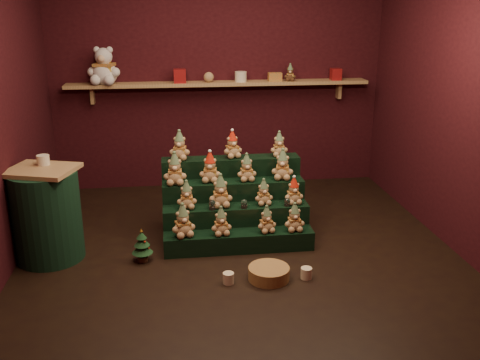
{
  "coord_description": "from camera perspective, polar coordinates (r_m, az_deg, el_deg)",
  "views": [
    {
      "loc": [
        -0.57,
        -4.52,
        2.21
      ],
      "look_at": [
        0.04,
        0.25,
        0.61
      ],
      "focal_mm": 40.0,
      "sensor_mm": 36.0,
      "label": 1
    }
  ],
  "objects": [
    {
      "name": "front_wall",
      "position": [
        2.67,
        5.47,
        0.6
      ],
      "size": [
        4.0,
        0.1,
        2.8
      ],
      "primitive_type": "cube",
      "color": "black",
      "rests_on": "ground"
    },
    {
      "name": "white_bear",
      "position": [
        6.44,
        -14.32,
        12.23
      ],
      "size": [
        0.45,
        0.42,
        0.53
      ],
      "primitive_type": null,
      "rotation": [
        0.0,
        0.0,
        -0.21
      ],
      "color": "white",
      "rests_on": "back_shelf"
    },
    {
      "name": "teddy_14",
      "position": [
        5.47,
        4.19,
        3.84
      ],
      "size": [
        0.18,
        0.16,
        0.25
      ],
      "primitive_type": null,
      "rotation": [
        0.0,
        0.0,
        -0.02
      ],
      "color": "tan",
      "rests_on": "riser_tier_back"
    },
    {
      "name": "riser_tier_back",
      "position": [
        5.54,
        -0.97,
        -1.17
      ],
      "size": [
        1.4,
        0.22,
        0.72
      ],
      "primitive_type": "cube",
      "color": "black",
      "rests_on": "ground"
    },
    {
      "name": "table_ornament",
      "position": [
        5.01,
        -20.26,
        2.01
      ],
      "size": [
        0.11,
        0.11,
        0.09
      ],
      "primitive_type": "cylinder",
      "color": "beige",
      "rests_on": "side_table"
    },
    {
      "name": "mug_left",
      "position": [
        4.5,
        -1.24,
        -10.42
      ],
      "size": [
        0.09,
        0.09,
        0.09
      ],
      "primitive_type": "cylinder",
      "color": "beige",
      "rests_on": "ground"
    },
    {
      "name": "gift_tin_red_b",
      "position": [
        6.73,
        10.17,
        11.05
      ],
      "size": [
        0.12,
        0.12,
        0.14
      ],
      "primitive_type": "cube",
      "color": "maroon",
      "rests_on": "back_shelf"
    },
    {
      "name": "scarf_gift_box",
      "position": [
        6.55,
        3.74,
        10.92
      ],
      "size": [
        0.16,
        0.1,
        0.1
      ],
      "primitive_type": "cube",
      "color": "orange",
      "rests_on": "back_shelf"
    },
    {
      "name": "teddy_5",
      "position": [
        5.08,
        -2.09,
        -1.16
      ],
      "size": [
        0.23,
        0.21,
        0.31
      ],
      "primitive_type": null,
      "rotation": [
        0.0,
        0.0,
        0.03
      ],
      "color": "tan",
      "rests_on": "riser_tier_midfront"
    },
    {
      "name": "teddy_12",
      "position": [
        5.37,
        -6.46,
        3.7
      ],
      "size": [
        0.24,
        0.22,
        0.29
      ],
      "primitive_type": null,
      "rotation": [
        0.0,
        0.0,
        -0.18
      ],
      "color": "tan",
      "rests_on": "riser_tier_back"
    },
    {
      "name": "snow_globe_a",
      "position": [
        5.04,
        -2.97,
        -2.64
      ],
      "size": [
        0.07,
        0.07,
        0.1
      ],
      "color": "black",
      "rests_on": "riser_tier_midfront"
    },
    {
      "name": "teddy_1",
      "position": [
        4.91,
        -2.03,
        -4.4
      ],
      "size": [
        0.21,
        0.19,
        0.26
      ],
      "primitive_type": null,
      "rotation": [
        0.0,
        0.0,
        0.13
      ],
      "color": "tan",
      "rests_on": "riser_tier_front"
    },
    {
      "name": "wicker_basket",
      "position": [
        4.56,
        3.09,
        -9.9
      ],
      "size": [
        0.41,
        0.41,
        0.11
      ],
      "primitive_type": "cylinder",
      "rotation": [
        0.0,
        0.0,
        0.21
      ],
      "color": "#AA8744",
      "rests_on": "ground"
    },
    {
      "name": "teddy_9",
      "position": [
        5.23,
        -3.2,
        1.38
      ],
      "size": [
        0.24,
        0.22,
        0.3
      ],
      "primitive_type": null,
      "rotation": [
        0.0,
        0.0,
        -0.14
      ],
      "color": "tan",
      "rests_on": "riser_tier_midback"
    },
    {
      "name": "riser_tier_midfront",
      "position": [
        5.2,
        -0.42,
        -4.64
      ],
      "size": [
        1.4,
        0.22,
        0.36
      ],
      "primitive_type": "cube",
      "color": "black",
      "rests_on": "ground"
    },
    {
      "name": "teddy_0",
      "position": [
        4.9,
        -6.12,
        -4.3
      ],
      "size": [
        0.27,
        0.25,
        0.31
      ],
      "primitive_type": null,
      "rotation": [
        0.0,
        0.0,
        0.29
      ],
      "color": "tan",
      "rests_on": "riser_tier_front"
    },
    {
      "name": "brown_bear",
      "position": [
        6.57,
        5.37,
        11.34
      ],
      "size": [
        0.16,
        0.15,
        0.2
      ],
      "primitive_type": null,
      "rotation": [
        0.0,
        0.0,
        -0.18
      ],
      "color": "#4D3219",
      "rests_on": "back_shelf"
    },
    {
      "name": "teddy_2",
      "position": [
        4.97,
        2.84,
        -4.2
      ],
      "size": [
        0.21,
        0.2,
        0.25
      ],
      "primitive_type": null,
      "rotation": [
        0.0,
        0.0,
        0.23
      ],
      "color": "tan",
      "rests_on": "riser_tier_front"
    },
    {
      "name": "teddy_6",
      "position": [
        5.14,
        2.53,
        -1.29
      ],
      "size": [
        0.2,
        0.18,
        0.25
      ],
      "primitive_type": null,
      "rotation": [
        0.0,
        0.0,
        0.12
      ],
      "color": "tan",
      "rests_on": "riser_tier_midfront"
    },
    {
      "name": "snow_globe_b",
      "position": [
        5.07,
        0.44,
        -2.54
      ],
      "size": [
        0.06,
        0.06,
        0.09
      ],
      "color": "black",
      "rests_on": "riser_tier_midfront"
    },
    {
      "name": "riser_tier_midback",
      "position": [
        5.37,
        -0.7,
        -2.85
      ],
      "size": [
        1.4,
        0.22,
        0.54
      ],
      "primitive_type": "cube",
      "color": "black",
      "rests_on": "ground"
    },
    {
      "name": "riser_tier_front",
      "position": [
        5.04,
        -0.11,
        -6.55
      ],
      "size": [
        1.4,
        0.22,
        0.18
      ],
      "primitive_type": "cube",
      "color": "black",
      "rests_on": "ground"
    },
    {
      "name": "teddy_8",
      "position": [
        5.18,
        -6.97,
        1.21
      ],
      "size": [
        0.23,
        0.21,
        0.31
      ],
      "primitive_type": null,
      "rotation": [
        0.0,
        0.0,
        -0.03
      ],
      "color": "tan",
      "rests_on": "riser_tier_midback"
    },
    {
      "name": "teddy_10",
      "position": [
        5.25,
        0.71,
        1.34
      ],
      "size": [
        0.2,
        0.19,
        0.27
      ],
      "primitive_type": null,
      "rotation": [
        0.0,
        0.0,
        0.08
      ],
      "color": "tan",
      "rests_on": "riser_tier_midback"
    },
    {
      "name": "side_table",
      "position": [
        5.06,
        -19.91,
        -3.48
      ],
      "size": [
        0.67,
        0.61,
        0.86
      ],
      "rotation": [
        0.0,
        0.0,
        -0.31
      ],
      "color": "tan",
      "rests_on": "ground"
    },
    {
      "name": "mug_right",
      "position": [
        4.6,
        7.09,
        -9.83
      ],
      "size": [
        0.1,
        0.1,
        0.1
      ],
      "primitive_type": "cylinder",
      "color": "beige",
      "rests_on": "ground"
    },
    {
      "name": "back_wall",
      "position": [
        6.65,
        -2.36,
        11.32
      ],
      "size": [
        4.0,
        0.1,
        2.8
      ],
      "primitive_type": "cube",
      "color": "black",
      "rests_on": "ground"
    },
    {
      "name": "gift_tin_cream",
      "position": [
        6.48,
        0.08,
        10.97
      ],
      "size": [
        0.14,
        0.14,
        0.12
      ],
      "primitive_type": "cylinder",
      "color": "beige",
      "rests_on": "back_shelf"
    },
    {
      "name": "teddy_4",
      "position": [
        5.06,
        -5.72,
        -1.58
      ],
      "size": [
        0.19,
        0.17,
        0.26
      ],
      "primitive_type": null,
      "rotation": [
        0.0,
        0.0,
        0.02
      ],
      "color": "tan",
      "rests_on": "riser_tier_midfront"
    },
    {
      "name": "teddy_11",
      "position": [
        5.31,
        4.57,
        1.67
      ],
      "size": [
        0.25,
        0.24,
        0.3
      ],
      "primitive_type": null,
      "rotation": [
        0.0,
        0.0,
        -0.23
      ],
      "color": "tan",
      "rests_on": "riser_tier_midback"
    },
    {
      "name": "snow_globe_c",
      "position": [
        5.14,
        5.07,
        -2.34
      ],
      "size": [
        0.06,
        0.06,
        0.08
      ],
      "color": "black",
      "rests_on": "riser_tier_midfront"
    },
    {
      "name": "teddy_13",
      "position": [
        5.4,
        -0.83,
        3.81
      ],
      "size": [
        0.24,
        0.22,
        0.27
      ],
      "primitive_type": null,
      "rotation": [
        0.0,
        0.0,
        0.3
      ],
      "color": "tan",
      "rests_on": "riser_tier_back"
    },
    {
      "name": "mini_christmas_tree",
      "position": [
        4.88,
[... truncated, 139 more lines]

